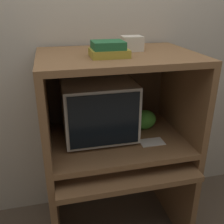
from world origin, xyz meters
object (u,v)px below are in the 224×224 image
object	(u,v)px
keyboard	(102,164)
book_stack	(109,49)
storage_box	(132,43)
mouse	(146,159)
crt_monitor	(98,107)
snack_bag	(144,120)

from	to	relation	value
keyboard	book_stack	bearing A→B (deg)	48.91
keyboard	storage_box	size ratio (longest dim) A/B	3.45
mouse	storage_box	xyz separation A→B (m)	(-0.05, 0.23, 0.70)
crt_monitor	snack_bag	xyz separation A→B (m)	(0.33, 0.01, -0.13)
crt_monitor	storage_box	bearing A→B (deg)	-0.07
crt_monitor	snack_bag	bearing A→B (deg)	1.84
crt_monitor	snack_bag	world-z (taller)	crt_monitor
book_stack	mouse	bearing A→B (deg)	-18.19
keyboard	snack_bag	bearing A→B (deg)	33.53
snack_bag	book_stack	xyz separation A→B (m)	(-0.29, -0.16, 0.53)
crt_monitor	mouse	bearing A→B (deg)	-40.49
mouse	snack_bag	distance (m)	0.30
storage_box	book_stack	bearing A→B (deg)	-139.63
crt_monitor	book_stack	bearing A→B (deg)	-75.00
crt_monitor	keyboard	size ratio (longest dim) A/B	1.05
keyboard	mouse	world-z (taller)	same
snack_bag	storage_box	distance (m)	0.55
mouse	book_stack	world-z (taller)	book_stack
crt_monitor	snack_bag	size ratio (longest dim) A/B	2.69
book_stack	storage_box	distance (m)	0.24
keyboard	mouse	xyz separation A→B (m)	(0.29, -0.00, 0.00)
mouse	storage_box	bearing A→B (deg)	101.26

